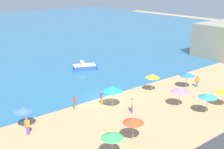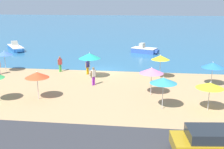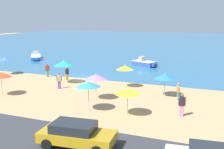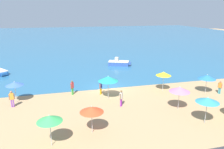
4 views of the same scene
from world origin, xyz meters
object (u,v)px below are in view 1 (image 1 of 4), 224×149
beach_umbrella_5 (113,89)px  bather_4 (132,105)px  skiff_offshore (85,67)px  beach_umbrella_0 (152,76)px  beach_umbrella_2 (133,120)px  beach_umbrella_8 (208,96)px  bather_2 (74,102)px  beach_umbrella_3 (224,91)px  bather_3 (197,81)px  beach_umbrella_7 (23,109)px  bather_1 (101,97)px  beach_umbrella_4 (112,135)px  beach_umbrella_6 (180,90)px  beach_umbrella_9 (187,74)px  bather_5 (27,125)px

beach_umbrella_5 → bather_4: beach_umbrella_5 is taller
skiff_offshore → beach_umbrella_0: bearing=-82.8°
beach_umbrella_0 → beach_umbrella_2: size_ratio=1.05×
beach_umbrella_8 → bather_2: bearing=137.9°
beach_umbrella_3 → bather_3: 6.38m
beach_umbrella_7 → bather_1: beach_umbrella_7 is taller
beach_umbrella_5 → skiff_offshore: 15.39m
beach_umbrella_2 → bather_2: size_ratio=1.34×
beach_umbrella_4 → beach_umbrella_6: 12.52m
beach_umbrella_5 → beach_umbrella_6: (6.09, -4.43, -0.21)m
beach_umbrella_9 → bather_4: 10.98m
beach_umbrella_4 → bather_5: 8.80m
beach_umbrella_5 → bather_5: bearing=179.0°
bather_2 → bather_3: (16.83, -3.96, -0.08)m
bather_5 → beach_umbrella_0: bearing=1.9°
beach_umbrella_2 → beach_umbrella_5: bearing=66.5°
bather_1 → beach_umbrella_9: bearing=-11.9°
bather_1 → bather_4: (1.36, -3.81, 0.06)m
beach_umbrella_0 → skiff_offshore: (-1.71, 13.57, -1.67)m
bather_2 → bather_4: bather_4 is taller
beach_umbrella_2 → beach_umbrella_9: size_ratio=1.02×
beach_umbrella_4 → beach_umbrella_9: (17.70, 6.51, -0.20)m
beach_umbrella_7 → beach_umbrella_9: size_ratio=1.03×
beach_umbrella_0 → beach_umbrella_9: size_ratio=1.08×
beach_umbrella_8 → bather_5: bearing=155.4°
bather_5 → bather_1: bearing=7.8°
beach_umbrella_5 → bather_1: bearing=110.3°
beach_umbrella_0 → beach_umbrella_6: beach_umbrella_0 is taller
beach_umbrella_2 → beach_umbrella_9: (14.55, 5.49, -0.06)m
bather_4 → beach_umbrella_8: bearing=-40.4°
beach_umbrella_3 → beach_umbrella_7: (-19.90, 8.82, 0.18)m
skiff_offshore → bather_1: bearing=-114.5°
beach_umbrella_6 → beach_umbrella_7: bearing=159.7°
beach_umbrella_2 → bather_4: (3.69, 4.26, -1.05)m
beach_umbrella_3 → beach_umbrella_8: bearing=-178.2°
bather_5 → beach_umbrella_8: bearing=-24.6°
beach_umbrella_0 → beach_umbrella_8: beach_umbrella_8 is taller
beach_umbrella_6 → bather_1: 8.96m
beach_umbrella_2 → bather_2: (-0.90, 8.74, -1.05)m
bather_1 → bather_2: 3.29m
beach_umbrella_4 → bather_2: size_ratio=1.42×
skiff_offshore → beach_umbrella_5: bearing=-110.4°
beach_umbrella_4 → beach_umbrella_7: beach_umbrella_4 is taller
beach_umbrella_4 → skiff_offshore: 24.76m
bather_3 → bather_5: bather_5 is taller
beach_umbrella_7 → beach_umbrella_9: bearing=-6.7°
skiff_offshore → beach_umbrella_2: bearing=-111.4°
beach_umbrella_3 → beach_umbrella_4: beach_umbrella_4 is taller
bather_1 → beach_umbrella_8: bearing=-50.4°
beach_umbrella_4 → beach_umbrella_8: size_ratio=1.00×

